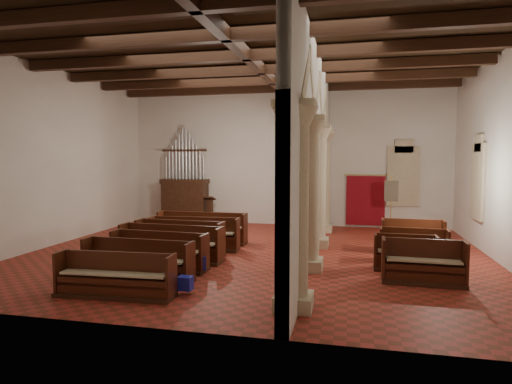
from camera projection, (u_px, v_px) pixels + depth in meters
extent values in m
plane|color=maroon|center=(255.00, 254.00, 13.26)|extent=(14.00, 14.00, 0.00)
plane|color=black|center=(255.00, 57.00, 12.76)|extent=(14.00, 14.00, 0.00)
cube|color=white|center=(285.00, 157.00, 18.85)|extent=(14.00, 0.02, 6.00)
cube|color=white|center=(177.00, 157.00, 7.17)|extent=(14.00, 0.02, 6.00)
cube|color=white|center=(54.00, 157.00, 14.52)|extent=(0.02, 12.00, 6.00)
cube|color=white|center=(508.00, 157.00, 11.50)|extent=(0.02, 12.00, 6.00)
cube|color=beige|center=(294.00, 301.00, 8.48)|extent=(0.75, 0.75, 0.30)
cylinder|color=beige|center=(294.00, 211.00, 8.33)|extent=(0.56, 0.56, 3.30)
cube|color=beige|center=(308.00, 264.00, 11.40)|extent=(0.75, 0.75, 0.30)
cylinder|color=beige|center=(309.00, 197.00, 11.25)|extent=(0.56, 0.56, 3.30)
cube|color=beige|center=(317.00, 242.00, 14.32)|extent=(0.75, 0.75, 0.30)
cylinder|color=beige|center=(318.00, 189.00, 14.17)|extent=(0.56, 0.56, 3.30)
cube|color=beige|center=(323.00, 228.00, 17.24)|extent=(0.75, 0.75, 0.30)
cylinder|color=beige|center=(323.00, 183.00, 17.09)|extent=(0.56, 0.56, 3.30)
cube|color=white|center=(315.00, 87.00, 12.46)|extent=(0.25, 11.90, 1.93)
cube|color=#387F66|center=(479.00, 182.00, 14.01)|extent=(0.03, 1.00, 2.20)
cube|color=#387F66|center=(403.00, 176.00, 17.82)|extent=(1.00, 0.03, 2.20)
cube|color=#402314|center=(185.00, 203.00, 19.50)|extent=(2.00, 0.80, 1.80)
cube|color=#402314|center=(185.00, 181.00, 19.42)|extent=(2.10, 0.85, 0.20)
cube|color=#321810|center=(210.00, 223.00, 19.18)|extent=(0.51, 0.51, 0.10)
cube|color=#321810|center=(210.00, 212.00, 19.14)|extent=(0.25, 0.25, 1.12)
cube|color=#321810|center=(209.00, 198.00, 19.01)|extent=(0.56, 0.47, 0.20)
cube|color=maroon|center=(365.00, 201.00, 18.17)|extent=(1.60, 0.06, 2.10)
cylinder|color=gold|center=(366.00, 175.00, 18.06)|extent=(1.80, 0.04, 0.04)
cone|color=#402314|center=(390.00, 233.00, 16.65)|extent=(0.34, 0.34, 0.11)
cylinder|color=gold|center=(391.00, 205.00, 16.57)|extent=(0.04, 0.04, 2.26)
cylinder|color=gold|center=(392.00, 179.00, 16.48)|extent=(0.19, 0.65, 0.03)
cube|color=#1A164F|center=(391.00, 191.00, 16.50)|extent=(0.51, 0.15, 0.80)
cube|color=navy|center=(185.00, 283.00, 9.36)|extent=(0.31, 0.25, 0.30)
cube|color=navy|center=(199.00, 263.00, 11.05)|extent=(0.44, 0.40, 0.36)
cube|color=navy|center=(195.00, 246.00, 13.09)|extent=(0.43, 0.39, 0.35)
cylinder|color=silver|center=(153.00, 284.00, 9.56)|extent=(0.93, 0.17, 0.09)
cylinder|color=silver|center=(126.00, 280.00, 9.90)|extent=(1.04, 0.23, 0.10)
cube|color=#402314|center=(115.00, 295.00, 9.22)|extent=(2.64, 0.76, 0.09)
cube|color=#542012|center=(114.00, 284.00, 9.16)|extent=(2.48, 0.48, 0.41)
cube|color=#542012|center=(119.00, 271.00, 9.34)|extent=(2.46, 0.18, 0.86)
cube|color=#542012|center=(64.00, 269.00, 9.47)|extent=(0.09, 0.54, 0.86)
cube|color=#542012|center=(170.00, 276.00, 8.93)|extent=(0.09, 0.54, 0.86)
cube|color=beige|center=(114.00, 274.00, 9.14)|extent=(2.38, 0.44, 0.05)
cube|color=#402314|center=(138.00, 278.00, 10.44)|extent=(2.83, 0.77, 0.09)
cube|color=#521D11|center=(137.00, 268.00, 10.37)|extent=(2.67, 0.48, 0.43)
cube|color=#521D11|center=(141.00, 257.00, 10.57)|extent=(2.65, 0.16, 0.90)
cube|color=#521D11|center=(88.00, 255.00, 10.71)|extent=(0.09, 0.57, 0.90)
cube|color=#521D11|center=(190.00, 261.00, 10.12)|extent=(0.09, 0.57, 0.90)
cube|color=beige|center=(136.00, 259.00, 10.35)|extent=(2.56, 0.43, 0.05)
cube|color=#402314|center=(159.00, 268.00, 11.46)|extent=(2.72, 0.84, 0.10)
cube|color=#522611|center=(158.00, 258.00, 11.39)|extent=(2.55, 0.54, 0.43)
cube|color=#522611|center=(162.00, 248.00, 11.59)|extent=(2.53, 0.23, 0.91)
cube|color=#522611|center=(115.00, 247.00, 11.72)|extent=(0.10, 0.58, 0.91)
cube|color=#522611|center=(205.00, 251.00, 11.16)|extent=(0.10, 0.58, 0.91)
cube|color=beige|center=(158.00, 249.00, 11.37)|extent=(2.45, 0.50, 0.05)
cube|color=#402314|center=(171.00, 259.00, 12.38)|extent=(3.11, 0.82, 0.10)
cube|color=#4B2710|center=(170.00, 250.00, 12.31)|extent=(2.95, 0.52, 0.44)
cube|color=#4B2710|center=(173.00, 240.00, 12.51)|extent=(2.93, 0.19, 0.94)
cube|color=#4B2710|center=(124.00, 239.00, 12.68)|extent=(0.09, 0.59, 0.94)
cube|color=#4B2710|center=(221.00, 244.00, 12.03)|extent=(0.09, 0.59, 0.94)
cube|color=beige|center=(170.00, 242.00, 12.29)|extent=(2.83, 0.47, 0.05)
cube|color=#402314|center=(180.00, 254.00, 13.05)|extent=(2.79, 0.84, 0.10)
cube|color=#43230E|center=(179.00, 245.00, 12.98)|extent=(2.62, 0.53, 0.46)
cube|color=#43230E|center=(182.00, 236.00, 13.19)|extent=(2.61, 0.19, 0.97)
cube|color=#43230E|center=(139.00, 235.00, 13.32)|extent=(0.10, 0.61, 0.97)
cube|color=#43230E|center=(222.00, 238.00, 12.74)|extent=(0.10, 0.61, 0.97)
cube|color=beige|center=(179.00, 237.00, 12.96)|extent=(2.52, 0.48, 0.05)
cube|color=#402314|center=(194.00, 248.00, 13.88)|extent=(2.95, 0.88, 0.10)
cube|color=#46190F|center=(194.00, 240.00, 13.81)|extent=(2.79, 0.57, 0.45)
cube|color=#46190F|center=(196.00, 231.00, 14.01)|extent=(2.77, 0.24, 0.95)
cube|color=#46190F|center=(154.00, 230.00, 14.16)|extent=(0.11, 0.61, 0.95)
cube|color=#46190F|center=(237.00, 234.00, 13.55)|extent=(0.11, 0.61, 0.95)
cube|color=beige|center=(194.00, 232.00, 13.79)|extent=(2.67, 0.52, 0.05)
cube|color=#402314|center=(202.00, 241.00, 15.01)|extent=(3.16, 0.72, 0.10)
cube|color=#512211|center=(201.00, 234.00, 14.93)|extent=(3.01, 0.41, 0.46)
cube|color=#512211|center=(204.00, 225.00, 15.14)|extent=(3.01, 0.08, 0.97)
cube|color=#512211|center=(161.00, 225.00, 15.31)|extent=(0.07, 0.61, 0.97)
cube|color=#512211|center=(245.00, 228.00, 14.65)|extent=(0.07, 0.61, 0.97)
cube|color=beige|center=(201.00, 226.00, 14.91)|extent=(2.89, 0.37, 0.05)
cube|color=#402314|center=(423.00, 281.00, 10.19)|extent=(1.92, 0.76, 0.10)
cube|color=#542712|center=(423.00, 271.00, 10.12)|extent=(1.76, 0.46, 0.45)
cube|color=#542712|center=(422.00, 258.00, 10.32)|extent=(1.75, 0.13, 0.94)
cube|color=#542712|center=(383.00, 258.00, 10.36)|extent=(0.09, 0.60, 0.94)
cube|color=#542712|center=(465.00, 262.00, 9.97)|extent=(0.09, 0.60, 0.94)
cube|color=beige|center=(424.00, 260.00, 10.10)|extent=(1.69, 0.41, 0.05)
cube|color=#402314|center=(405.00, 269.00, 11.33)|extent=(1.62, 0.67, 0.09)
cube|color=#4E2A10|center=(405.00, 260.00, 11.27)|extent=(1.46, 0.39, 0.41)
cube|color=#4E2A10|center=(404.00, 250.00, 11.45)|extent=(1.45, 0.09, 0.86)
cube|color=#4E2A10|center=(375.00, 250.00, 11.48)|extent=(0.07, 0.55, 0.86)
cube|color=#4E2A10|center=(436.00, 252.00, 11.14)|extent=(0.07, 0.55, 0.86)
cube|color=beige|center=(405.00, 251.00, 11.25)|extent=(1.40, 0.35, 0.05)
cube|color=#402314|center=(413.00, 261.00, 12.20)|extent=(1.90, 0.75, 0.09)
cube|color=#4F1511|center=(414.00, 252.00, 12.14)|extent=(1.74, 0.46, 0.42)
cube|color=#4F1511|center=(413.00, 243.00, 12.33)|extent=(1.72, 0.16, 0.88)
cube|color=#4F1511|center=(381.00, 243.00, 12.38)|extent=(0.09, 0.56, 0.88)
cube|color=#4F1511|center=(447.00, 245.00, 11.99)|extent=(0.09, 0.56, 0.88)
cube|color=beige|center=(414.00, 244.00, 12.12)|extent=(1.67, 0.42, 0.05)
cube|color=#402314|center=(412.00, 252.00, 13.25)|extent=(1.86, 0.75, 0.10)
cube|color=#47250F|center=(412.00, 244.00, 13.18)|extent=(1.70, 0.44, 0.46)
cube|color=#47250F|center=(412.00, 234.00, 13.38)|extent=(1.70, 0.11, 0.97)
cube|color=#47250F|center=(383.00, 234.00, 13.42)|extent=(0.08, 0.61, 0.97)
cube|color=#47250F|center=(443.00, 236.00, 13.03)|extent=(0.08, 0.61, 0.97)
cube|color=beige|center=(413.00, 236.00, 13.16)|extent=(1.64, 0.40, 0.05)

